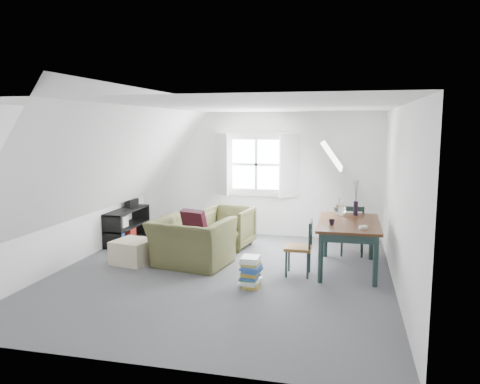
% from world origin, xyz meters
% --- Properties ---
extents(floor, '(5.50, 5.50, 0.00)m').
position_xyz_m(floor, '(0.00, 0.00, 0.00)').
color(floor, '#4F5054').
rests_on(floor, ground).
extents(ceiling, '(5.50, 5.50, 0.00)m').
position_xyz_m(ceiling, '(0.00, 0.00, 2.50)').
color(ceiling, white).
rests_on(ceiling, wall_back).
extents(wall_back, '(5.00, 0.00, 5.00)m').
position_xyz_m(wall_back, '(0.00, 2.75, 1.25)').
color(wall_back, white).
rests_on(wall_back, ground).
extents(wall_front, '(5.00, 0.00, 5.00)m').
position_xyz_m(wall_front, '(0.00, -2.75, 1.25)').
color(wall_front, white).
rests_on(wall_front, ground).
extents(wall_left, '(0.00, 5.50, 5.50)m').
position_xyz_m(wall_left, '(-2.50, 0.00, 1.25)').
color(wall_left, white).
rests_on(wall_left, ground).
extents(wall_right, '(0.00, 5.50, 5.50)m').
position_xyz_m(wall_right, '(2.50, 0.00, 1.25)').
color(wall_right, white).
rests_on(wall_right, ground).
extents(slope_left, '(3.19, 5.50, 4.48)m').
position_xyz_m(slope_left, '(-1.55, 0.00, 1.78)').
color(slope_left, white).
rests_on(slope_left, wall_left).
extents(slope_right, '(3.19, 5.50, 4.48)m').
position_xyz_m(slope_right, '(1.55, 0.00, 1.78)').
color(slope_right, white).
rests_on(slope_right, wall_right).
extents(dormer_window, '(1.71, 0.35, 1.30)m').
position_xyz_m(dormer_window, '(0.00, 2.68, 1.45)').
color(dormer_window, white).
rests_on(dormer_window, wall_back).
extents(skylight, '(0.35, 0.75, 0.47)m').
position_xyz_m(skylight, '(1.55, 1.30, 1.75)').
color(skylight, white).
rests_on(skylight, slope_right).
extents(armchair_near, '(1.33, 1.20, 0.76)m').
position_xyz_m(armchair_near, '(-0.58, 0.36, 0.00)').
color(armchair_near, '#4B4B2A').
rests_on(armchair_near, floor).
extents(armchair_far, '(0.92, 0.94, 0.75)m').
position_xyz_m(armchair_far, '(-0.30, 1.59, 0.00)').
color(armchair_far, '#4B4B2A').
rests_on(armchair_far, floor).
extents(throw_pillow, '(0.46, 0.34, 0.43)m').
position_xyz_m(throw_pillow, '(-0.58, 0.51, 0.68)').
color(throw_pillow, '#370F1C').
rests_on(throw_pillow, armchair_near).
extents(ottoman, '(0.67, 0.67, 0.38)m').
position_xyz_m(ottoman, '(-1.57, 0.28, 0.19)').
color(ottoman, '#BFB194').
rests_on(ottoman, floor).
extents(dining_table, '(0.92, 1.54, 0.77)m').
position_xyz_m(dining_table, '(1.86, 0.69, 0.67)').
color(dining_table, '#351B0E').
rests_on(dining_table, floor).
extents(demijohn, '(0.20, 0.20, 0.28)m').
position_xyz_m(demijohn, '(1.71, 1.14, 0.88)').
color(demijohn, silver).
rests_on(demijohn, dining_table).
extents(vase_twigs, '(0.07, 0.08, 0.58)m').
position_xyz_m(vase_twigs, '(1.96, 1.24, 0.90)').
color(vase_twigs, black).
rests_on(vase_twigs, dining_table).
extents(cup, '(0.11, 0.11, 0.08)m').
position_xyz_m(cup, '(1.61, 0.39, 0.77)').
color(cup, black).
rests_on(cup, dining_table).
extents(paper_box, '(0.13, 0.11, 0.04)m').
position_xyz_m(paper_box, '(2.06, 0.24, 0.79)').
color(paper_box, white).
rests_on(paper_box, dining_table).
extents(dining_chair_far, '(0.42, 0.42, 0.89)m').
position_xyz_m(dining_chair_far, '(1.92, 1.58, 0.46)').
color(dining_chair_far, brown).
rests_on(dining_chair_far, floor).
extents(dining_chair_near, '(0.39, 0.39, 0.83)m').
position_xyz_m(dining_chair_near, '(1.16, 0.28, 0.43)').
color(dining_chair_near, brown).
rests_on(dining_chair_near, floor).
extents(media_shelf, '(0.41, 1.24, 0.64)m').
position_xyz_m(media_shelf, '(-2.33, 1.52, 0.29)').
color(media_shelf, black).
rests_on(media_shelf, floor).
extents(electronics_box, '(0.23, 0.27, 0.18)m').
position_xyz_m(electronics_box, '(-2.33, 1.81, 0.72)').
color(electronics_box, black).
rests_on(electronics_box, media_shelf).
extents(magazine_stack, '(0.32, 0.38, 0.42)m').
position_xyz_m(magazine_stack, '(0.54, -0.40, 0.21)').
color(magazine_stack, '#B29933').
rests_on(magazine_stack, floor).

